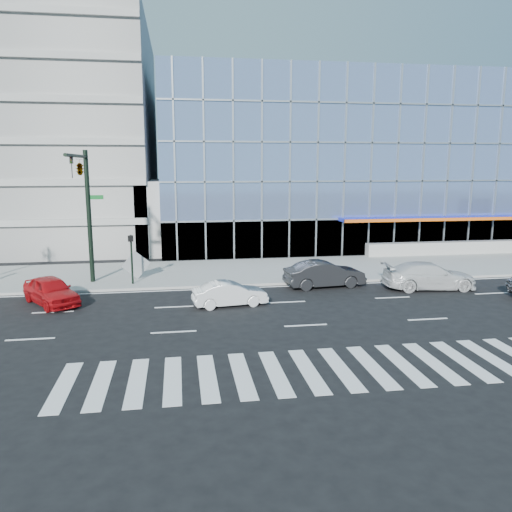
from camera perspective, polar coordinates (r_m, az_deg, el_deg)
The scene contains 13 objects.
ground at distance 26.97m, azimuth 3.56°, elevation -5.28°, with size 160.00×160.00×0.00m, color black.
sidewalk at distance 34.58m, azimuth 0.71°, elevation -1.64°, with size 120.00×8.00×0.15m, color gray.
theatre_building at distance 54.99m, azimuth 12.25°, elevation 10.37°, with size 42.00×26.00×15.00m, color #728CBF.
parking_garage at distance 53.39m, azimuth -25.09°, elevation 12.34°, with size 24.00×24.00×20.00m, color gray.
ramp_block at distance 43.56m, azimuth -9.34°, elevation 4.60°, with size 6.00×8.00×6.00m, color gray.
tower_backdrop at distance 99.82m, azimuth -24.30°, elevation 19.13°, with size 14.00×14.00×48.00m, color gray.
traffic_signal at distance 30.41m, azimuth -19.19°, elevation 7.72°, with size 1.14×5.74×8.00m.
ped_signal_post at distance 30.85m, azimuth -14.06°, elevation 0.49°, with size 0.30×0.33×3.00m.
white_suv at distance 31.34m, azimuth 19.16°, elevation -2.15°, with size 2.21×5.44×1.58m, color silver.
white_sedan at distance 26.15m, azimuth -3.01°, elevation -4.33°, with size 1.36×3.89×1.28m, color silver.
dark_sedan at distance 30.33m, azimuth 7.84°, elevation -2.06°, with size 1.68×4.81×1.59m, color black.
red_sedan at distance 28.48m, azimuth -22.39°, elevation -3.68°, with size 1.74×4.33×1.47m, color #B60E12.
tilted_panel at distance 32.38m, azimuth -13.55°, elevation -0.97°, with size 1.30×0.06×1.30m, color #9E9E9E.
Camera 1 is at (-5.66, -25.35, 7.26)m, focal length 35.00 mm.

